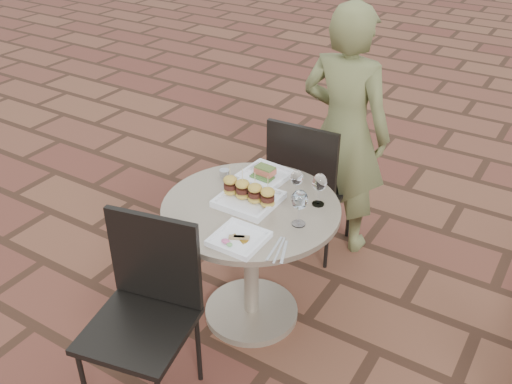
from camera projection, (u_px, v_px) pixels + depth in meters
The scene contains 13 objects.
ground at pixel (244, 294), 3.37m from camera, with size 60.00×60.00×0.00m, color brown.
cafe_table at pixel (251, 245), 2.98m from camera, with size 0.90×0.90×0.73m.
chair_far at pixel (308, 177), 3.45m from camera, with size 0.46×0.46×0.93m.
chair_near at pixel (146, 299), 2.53m from camera, with size 0.52×0.52×0.93m.
diner at pixel (344, 132), 3.44m from camera, with size 0.57×0.38×1.57m, color brown.
plate_salmon at pixel (265, 174), 3.08m from camera, with size 0.26×0.26×0.07m.
plate_sliders at pixel (249, 195), 2.85m from camera, with size 0.30×0.28×0.18m.
plate_tuna at pixel (239, 239), 2.59m from camera, with size 0.23×0.23×0.03m.
wine_glass_right at pixel (300, 201), 2.64m from camera, with size 0.08×0.08×0.19m.
wine_glass_mid at pixel (297, 178), 2.86m from camera, with size 0.07×0.07×0.15m.
wine_glass_far at pixel (319, 183), 2.80m from camera, with size 0.07×0.07×0.17m.
steel_ramekin at pixel (224, 173), 3.09m from camera, with size 0.05×0.05×0.04m, color silver.
cutlery_set at pixel (279, 250), 2.53m from camera, with size 0.09×0.20×0.00m, color silver, non-canonical shape.
Camera 1 is at (1.42, -2.13, 2.28)m, focal length 40.00 mm.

